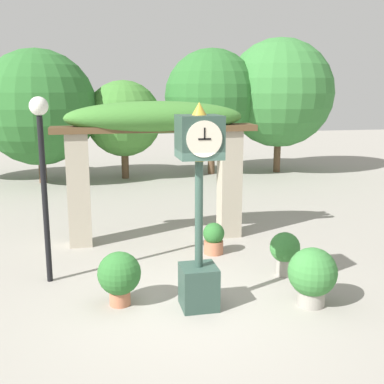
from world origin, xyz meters
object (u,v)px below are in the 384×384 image
Objects in this scene: pedestal_clock at (199,205)px; potted_plant_near_right at (312,274)px; potted_plant_far_right at (119,275)px; potted_plant_far_left at (285,250)px; lamp_post at (42,152)px; potted_plant_near_left at (214,238)px.

pedestal_clock reaches higher than potted_plant_near_right.
potted_plant_far_right is (-1.21, 0.35, -1.16)m from pedestal_clock.
potted_plant_far_left is 4.66m from lamp_post.
potted_plant_near_right reaches higher than potted_plant_far_right.
lamp_post is at bearing 146.23° from pedestal_clock.
lamp_post is (-1.17, 1.25, 1.83)m from potted_plant_far_right.
potted_plant_far_right is at bearing -168.49° from potted_plant_far_left.
pedestal_clock is at bearing -15.98° from potted_plant_far_right.
pedestal_clock is 2.88m from potted_plant_near_left.
potted_plant_far_right reaches higher than potted_plant_far_left.
potted_plant_near_right is at bearing -12.45° from potted_plant_far_right.
potted_plant_near_right is 1.08× the size of potted_plant_far_right.
lamp_post is (-4.15, 1.90, 1.81)m from potted_plant_near_right.
pedestal_clock is at bearing 170.03° from potted_plant_near_right.
potted_plant_far_left is at bearing 86.52° from potted_plant_near_right.
pedestal_clock reaches higher than potted_plant_far_left.
potted_plant_near_left is 0.20× the size of lamp_post.
pedestal_clock is 3.91× the size of potted_plant_far_left.
lamp_post is (-3.25, -0.81, 1.99)m from potted_plant_near_left.
potted_plant_near_left is 2.86m from potted_plant_near_right.
potted_plant_far_right is at bearing 167.55° from potted_plant_near_right.
lamp_post is (-2.38, 1.59, 0.66)m from pedestal_clock.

